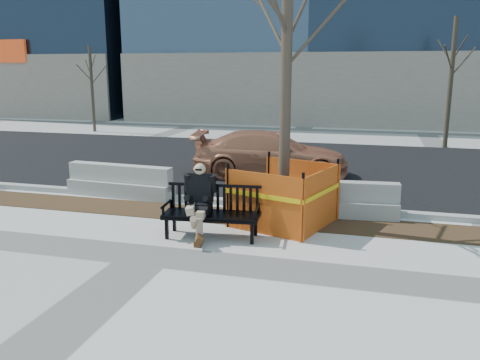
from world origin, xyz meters
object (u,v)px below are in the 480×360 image
object	(u,v)px
tree_fence	(283,223)
jersey_barrier_left	(121,196)
jersey_barrier_right	(333,216)
bench	(212,237)
sedan	(270,175)
seated_man	(200,236)

from	to	relation	value
tree_fence	jersey_barrier_left	size ratio (longest dim) A/B	2.34
jersey_barrier_right	jersey_barrier_left	bearing A→B (deg)	171.11
bench	jersey_barrier_right	xyz separation A→B (m)	(2.13, 2.03, 0.00)
tree_fence	sedan	xyz separation A→B (m)	(-1.22, 4.56, 0.00)
jersey_barrier_left	jersey_barrier_right	world-z (taller)	jersey_barrier_left
seated_man	jersey_barrier_left	world-z (taller)	seated_man
bench	jersey_barrier_right	world-z (taller)	bench
sedan	seated_man	bearing A→B (deg)	168.82
jersey_barrier_left	jersey_barrier_right	xyz separation A→B (m)	(5.36, -0.37, 0.00)
bench	jersey_barrier_left	size ratio (longest dim) A/B	0.66
bench	seated_man	bearing A→B (deg)	168.53
bench	sedan	world-z (taller)	sedan
seated_man	jersey_barrier_right	xyz separation A→B (m)	(2.39, 2.01, 0.00)
tree_fence	jersey_barrier_right	size ratio (longest dim) A/B	2.40
tree_fence	jersey_barrier_right	distance (m)	1.26
seated_man	jersey_barrier_left	xyz separation A→B (m)	(-2.97, 2.38, 0.00)
sedan	jersey_barrier_left	distance (m)	4.64
tree_fence	sedan	distance (m)	4.72
bench	seated_man	distance (m)	0.26
bench	tree_fence	world-z (taller)	tree_fence
jersey_barrier_left	tree_fence	bearing A→B (deg)	-10.98
seated_man	tree_fence	distance (m)	1.86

